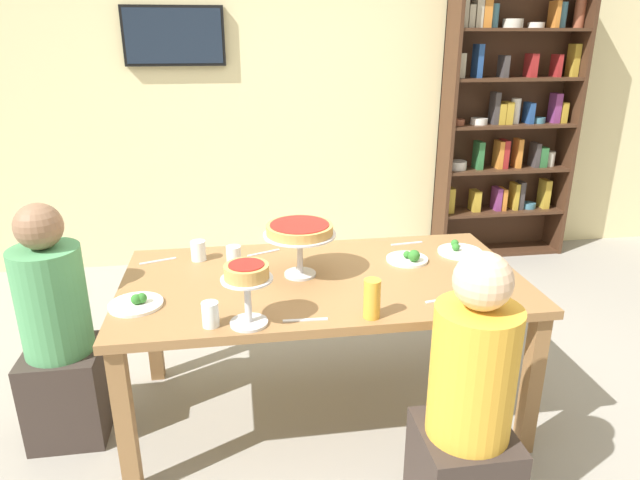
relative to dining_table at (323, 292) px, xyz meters
The scene contains 21 objects.
ground_plane 0.66m from the dining_table, ahead, with size 12.00×12.00×0.00m, color gray.
rear_partition 2.32m from the dining_table, 90.00° to the left, with size 8.00×0.12×2.80m, color beige.
dining_table is the anchor object (origin of this frame).
bookshelf 2.78m from the dining_table, 47.30° to the left, with size 1.10×0.30×2.21m.
television 2.52m from the dining_table, 110.27° to the left, with size 0.73×0.05×0.42m.
diner_near_right 0.91m from the dining_table, 63.15° to the right, with size 0.34×0.34×1.15m.
diner_head_west 1.23m from the dining_table, behind, with size 0.34×0.34×1.15m.
deep_dish_pizza_stand 0.31m from the dining_table, 158.05° to the left, with size 0.34×0.34×0.26m.
personal_pizza_stand 0.60m from the dining_table, 131.73° to the right, with size 0.20×0.20×0.26m.
salad_plate_near_diner 0.48m from the dining_table, 15.83° to the left, with size 0.21×0.21×0.07m.
salad_plate_far_diner 0.78m from the dining_table, 15.29° to the left, with size 0.23×0.23×0.06m.
salad_plate_spare 0.84m from the dining_table, 167.95° to the right, with size 0.22×0.22×0.06m.
beer_glass_amber_tall 0.47m from the dining_table, 72.73° to the right, with size 0.07×0.07×0.16m, color gold.
water_glass_clear_near 0.68m from the dining_table, 152.19° to the left, with size 0.08×0.08×0.10m, color white.
water_glass_clear_far 0.48m from the dining_table, 152.12° to the left, with size 0.07×0.07×0.10m, color white.
water_glass_clear_spare 0.65m from the dining_table, 142.04° to the right, with size 0.07×0.07×0.10m, color white.
cutlery_fork_near 0.58m from the dining_table, 33.45° to the right, with size 0.18×0.02×0.01m, color silver.
cutlery_knife_near 0.85m from the dining_table, 158.07° to the left, with size 0.18×0.02×0.01m, color silver.
cutlery_fork_far 0.44m from the dining_table, 108.53° to the right, with size 0.18×0.02×0.01m, color silver.
cutlery_knife_far 0.44m from the dining_table, 126.32° to the left, with size 0.18×0.02×0.01m, color silver.
cutlery_spare_fork 0.64m from the dining_table, 35.65° to the left, with size 0.18×0.02×0.01m, color silver.
Camera 1 is at (-0.38, -2.38, 1.81)m, focal length 31.48 mm.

